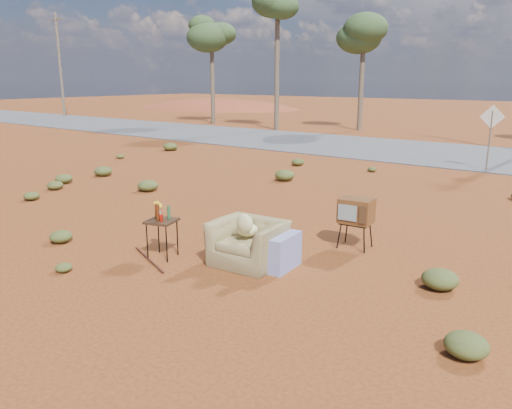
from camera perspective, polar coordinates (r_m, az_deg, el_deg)
The scene contains 13 objects.
ground at distance 8.51m, azimuth -4.43°, elevation -6.65°, with size 140.00×140.00×0.00m, color brown.
highway at distance 21.80m, azimuth 22.74°, elevation 5.19°, with size 140.00×7.00×0.04m, color #565659.
dirt_mound at distance 53.39m, azimuth -4.46°, elevation 10.92°, with size 26.00×18.00×2.00m, color brown.
armchair at distance 8.27m, azimuth -0.25°, elevation -3.86°, with size 1.37×0.95×0.99m.
tv_unit at distance 9.20m, azimuth 11.38°, elevation -0.78°, with size 0.62×0.52×0.93m.
side_table at distance 8.71m, azimuth -10.84°, elevation -1.54°, with size 0.59×0.59×0.95m.
rusty_bar at distance 8.79m, azimuth -12.15°, elevation -6.13°, with size 0.04×0.04×1.42m, color #4B1D14.
road_sign at distance 18.39m, azimuth 25.29°, elevation 8.12°, with size 0.78×0.06×2.19m.
eucalyptus_far_left at distance 34.99m, azimuth -5.11°, elevation 18.94°, with size 3.20×3.20×7.10m.
eucalyptus_left at distance 30.60m, azimuth 2.48°, elevation 21.51°, with size 3.20×3.20×8.10m.
eucalyptus_near_left at distance 31.03m, azimuth 12.22°, elevation 18.39°, with size 3.20×3.20×6.60m.
utility_pole_west at distance 44.07m, azimuth -21.51°, elevation 14.73°, with size 1.40×0.20×8.00m.
scrub_patch at distance 12.36m, azimuth 6.26°, elevation 0.63°, with size 17.49×8.07×0.33m.
Camera 1 is at (5.30, -5.93, 3.03)m, focal length 35.00 mm.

